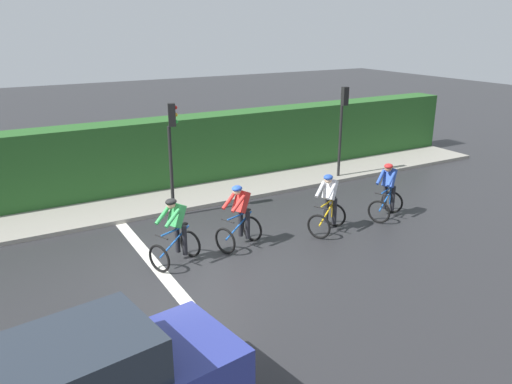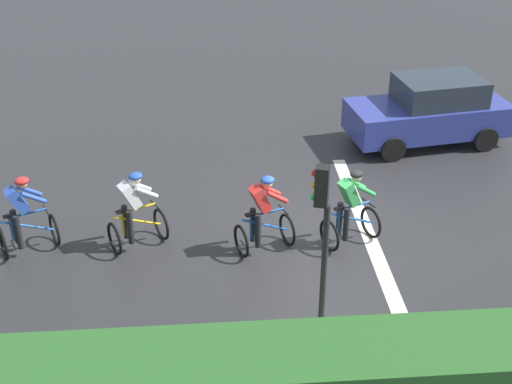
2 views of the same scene
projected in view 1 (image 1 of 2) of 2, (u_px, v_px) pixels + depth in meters
The scene contains 11 objects.
ground_plane at pixel (191, 265), 11.97m from camera, with size 80.00×80.00×0.00m, color #28282B.
sidewalk_kerb at pixel (190, 193), 16.83m from camera, with size 2.80×24.31×0.12m, color gray.
stone_wall_low at pixel (180, 179), 17.49m from camera, with size 0.44×24.31×0.63m, color gray.
hedge_wall at pixel (176, 152), 17.45m from camera, with size 1.10×24.31×2.40m, color #265623.
road_marking_stop_line at pixel (161, 272), 11.63m from camera, with size 7.00×0.30×0.01m, color silver.
cyclist_lead at pixel (387, 192), 14.67m from camera, with size 1.07×1.27×1.66m.
cyclist_second at pixel (328, 204), 13.64m from camera, with size 1.10×1.27×1.66m.
cyclist_mid at pixel (240, 217), 12.73m from camera, with size 1.01×1.25×1.66m.
cyclist_fourth at pixel (176, 233), 11.82m from camera, with size 1.06×1.26×1.66m.
traffic_light_near_crossing at pixel (172, 143), 14.33m from camera, with size 0.25×0.31×3.34m.
traffic_light_far_junction at pixel (343, 119), 17.91m from camera, with size 0.22×0.31×3.34m.
Camera 1 is at (10.14, -4.00, 5.47)m, focal length 35.42 mm.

